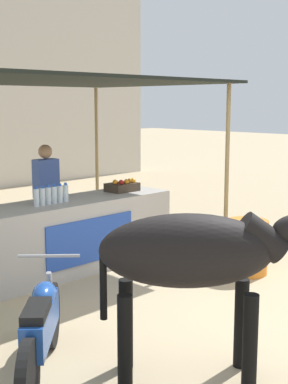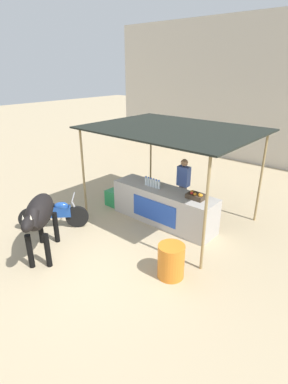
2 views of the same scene
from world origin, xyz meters
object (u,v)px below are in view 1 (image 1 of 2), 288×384
fruit_crate (123,186)px  motorcycle_parked (41,328)px  stall_counter (72,235)px  vendor_behind_counter (47,200)px  cow (195,256)px  water_barrel (247,247)px

fruit_crate → motorcycle_parked: (-2.90, -2.19, -0.60)m
stall_counter → fruit_crate: size_ratio=6.82×
fruit_crate → motorcycle_parked: 3.69m
motorcycle_parked → vendor_behind_counter: bearing=54.6°
fruit_crate → cow: cow is taller
vendor_behind_counter → water_barrel: (1.42, -2.50, -0.49)m
vendor_behind_counter → motorcycle_parked: bearing=-125.4°
vendor_behind_counter → motorcycle_parked: size_ratio=1.20×
cow → motorcycle_parked: cow is taller
vendor_behind_counter → cow: size_ratio=1.06×
stall_counter → water_barrel: bearing=-48.6°
stall_counter → vendor_behind_counter: vendor_behind_counter is taller
motorcycle_parked → stall_counter: bearing=47.9°
stall_counter → vendor_behind_counter: (0.12, 0.75, 0.37)m
fruit_crate → cow: (-2.02, -3.07, 0.00)m
motorcycle_parked → cow: bearing=-44.9°
stall_counter → fruit_crate: (0.97, 0.05, 0.55)m
stall_counter → water_barrel: 2.34m
vendor_behind_counter → motorcycle_parked: vendor_behind_counter is taller
fruit_crate → vendor_behind_counter: (-0.85, 0.71, -0.18)m
motorcycle_parked → water_barrel: bearing=6.4°
water_barrel → motorcycle_parked: size_ratio=0.52×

